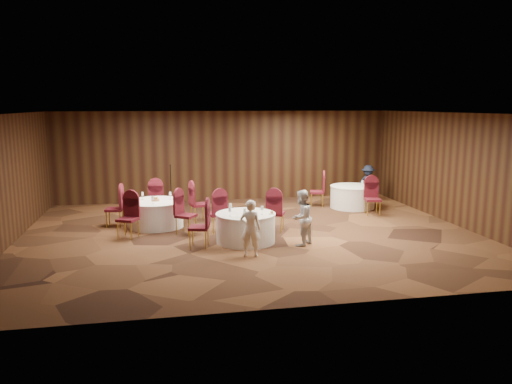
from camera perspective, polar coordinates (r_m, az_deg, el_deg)
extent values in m
plane|color=black|center=(13.43, -0.68, -4.80)|extent=(12.00, 12.00, 0.00)
plane|color=silver|center=(12.99, -0.71, 8.98)|extent=(12.00, 12.00, 0.00)
plane|color=black|center=(18.03, -3.54, 4.14)|extent=(12.00, 0.00, 12.00)
plane|color=black|center=(8.32, 5.48, -2.73)|extent=(12.00, 0.00, 12.00)
plane|color=black|center=(13.43, -26.78, 1.09)|extent=(0.00, 10.00, 10.00)
plane|color=black|center=(15.36, 21.93, 2.42)|extent=(0.00, 10.00, 10.00)
cylinder|color=white|center=(12.57, -1.19, -4.14)|extent=(1.47, 1.47, 0.72)
cylinder|color=white|center=(12.48, -1.19, -2.52)|extent=(1.50, 1.50, 0.03)
cylinder|color=white|center=(14.44, -11.38, -2.48)|extent=(1.57, 1.57, 0.72)
cylinder|color=white|center=(14.37, -11.43, -1.06)|extent=(1.61, 1.61, 0.03)
cylinder|color=white|center=(17.05, 10.96, -0.57)|extent=(1.47, 1.47, 0.72)
cylinder|color=white|center=(16.99, 11.00, 0.64)|extent=(1.50, 1.50, 0.03)
cylinder|color=silver|center=(12.68, -2.92, -2.25)|extent=(0.06, 0.06, 0.01)
cylinder|color=silver|center=(12.67, -2.93, -1.99)|extent=(0.01, 0.01, 0.11)
cone|color=silver|center=(12.65, -2.93, -1.53)|extent=(0.08, 0.08, 0.10)
cylinder|color=silver|center=(12.06, -1.30, -2.88)|extent=(0.06, 0.06, 0.01)
cylinder|color=silver|center=(12.05, -1.30, -2.61)|extent=(0.01, 0.01, 0.11)
cone|color=silver|center=(12.03, -1.30, -2.12)|extent=(0.08, 0.08, 0.10)
cylinder|color=silver|center=(12.87, -0.21, -2.06)|extent=(0.06, 0.06, 0.01)
cylinder|color=silver|center=(12.86, -0.21, -1.80)|extent=(0.01, 0.01, 0.11)
cone|color=silver|center=(12.84, -0.21, -1.34)|extent=(0.08, 0.08, 0.10)
cylinder|color=silver|center=(12.34, 0.69, -2.58)|extent=(0.06, 0.06, 0.01)
cylinder|color=silver|center=(12.33, 0.69, -2.31)|extent=(0.01, 0.01, 0.11)
cone|color=silver|center=(12.31, 0.70, -1.84)|extent=(0.08, 0.08, 0.10)
cylinder|color=silver|center=(12.18, -3.00, -2.77)|extent=(0.06, 0.06, 0.01)
cylinder|color=silver|center=(12.16, -3.00, -2.50)|extent=(0.01, 0.01, 0.11)
cone|color=silver|center=(12.14, -3.01, -2.02)|extent=(0.08, 0.08, 0.10)
cylinder|color=white|center=(11.95, -0.48, -2.98)|extent=(0.15, 0.15, 0.01)
sphere|color=#9E6B33|center=(11.94, -0.48, -2.79)|extent=(0.08, 0.08, 0.08)
cylinder|color=white|center=(12.40, 1.82, -2.51)|extent=(0.15, 0.15, 0.01)
sphere|color=#9E6B33|center=(12.39, 1.83, -2.33)|extent=(0.08, 0.08, 0.08)
cylinder|color=white|center=(12.99, 0.71, -1.93)|extent=(0.15, 0.15, 0.01)
sphere|color=#9E6B33|center=(12.98, 0.71, -1.76)|extent=(0.08, 0.08, 0.08)
cylinder|color=silver|center=(14.53, -9.76, -0.81)|extent=(0.06, 0.06, 0.01)
cylinder|color=silver|center=(14.52, -9.77, -0.59)|extent=(0.01, 0.01, 0.11)
cone|color=silver|center=(14.50, -9.78, -0.18)|extent=(0.08, 0.08, 0.10)
cylinder|color=silver|center=(14.66, -12.84, -0.82)|extent=(0.06, 0.06, 0.01)
cylinder|color=silver|center=(14.65, -12.85, -0.60)|extent=(0.01, 0.01, 0.11)
cone|color=silver|center=(14.63, -12.86, -0.20)|extent=(0.08, 0.08, 0.10)
cylinder|color=silver|center=(13.96, -11.73, -1.32)|extent=(0.06, 0.06, 0.01)
cylinder|color=silver|center=(13.94, -11.74, -1.09)|extent=(0.01, 0.01, 0.11)
cone|color=silver|center=(13.93, -11.75, -0.66)|extent=(0.08, 0.08, 0.10)
cylinder|color=brown|center=(14.36, -11.44, -0.89)|extent=(0.22, 0.22, 0.06)
sphere|color=#9E6B33|center=(14.37, -11.57, -0.64)|extent=(0.07, 0.07, 0.07)
sphere|color=#9E6B33|center=(14.33, -11.29, -0.66)|extent=(0.07, 0.07, 0.07)
cylinder|color=silver|center=(16.86, 12.07, 0.59)|extent=(0.06, 0.06, 0.01)
cylinder|color=silver|center=(16.85, 12.08, 0.79)|extent=(0.01, 0.01, 0.11)
cone|color=silver|center=(16.83, 12.09, 1.14)|extent=(0.08, 0.08, 0.10)
cylinder|color=black|center=(17.24, -9.64, -1.60)|extent=(0.24, 0.24, 0.02)
cylinder|color=black|center=(17.11, -9.71, 0.77)|extent=(0.02, 0.02, 1.42)
cylinder|color=black|center=(17.07, -9.78, 3.06)|extent=(0.04, 0.12, 0.04)
imported|color=white|center=(11.33, -0.64, -4.17)|extent=(0.55, 0.45, 1.32)
imported|color=silver|center=(12.26, 5.19, -2.96)|extent=(0.85, 0.84, 1.38)
imported|color=#151C30|center=(18.22, 12.67, 0.97)|extent=(0.96, 0.90, 1.30)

